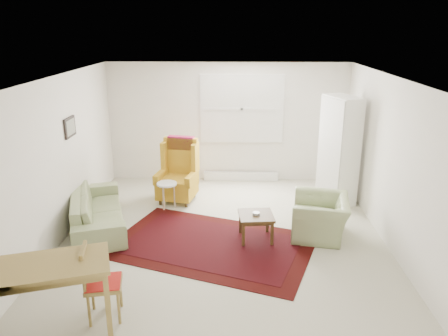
{
  "coord_description": "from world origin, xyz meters",
  "views": [
    {
      "loc": [
        0.2,
        -6.26,
        3.2
      ],
      "look_at": [
        0.0,
        0.3,
        1.05
      ],
      "focal_mm": 35.0,
      "sensor_mm": 36.0,
      "label": 1
    }
  ],
  "objects_px": {
    "coffee_table": "(256,227)",
    "cabinet": "(339,150)",
    "desk_chair": "(103,282)",
    "wingback_chair": "(177,171)",
    "sofa": "(97,203)",
    "armchair": "(320,213)",
    "desk": "(47,300)",
    "stool": "(167,195)"
  },
  "relations": [
    {
      "from": "coffee_table",
      "to": "cabinet",
      "type": "bearing_deg",
      "value": 46.22
    },
    {
      "from": "coffee_table",
      "to": "desk_chair",
      "type": "height_order",
      "value": "desk_chair"
    },
    {
      "from": "desk_chair",
      "to": "coffee_table",
      "type": "bearing_deg",
      "value": -53.51
    },
    {
      "from": "wingback_chair",
      "to": "desk_chair",
      "type": "bearing_deg",
      "value": -84.79
    },
    {
      "from": "sofa",
      "to": "armchair",
      "type": "bearing_deg",
      "value": -111.92
    },
    {
      "from": "cabinet",
      "to": "coffee_table",
      "type": "bearing_deg",
      "value": -153.11
    },
    {
      "from": "sofa",
      "to": "armchair",
      "type": "distance_m",
      "value": 3.64
    },
    {
      "from": "sofa",
      "to": "desk_chair",
      "type": "bearing_deg",
      "value": -179.64
    },
    {
      "from": "wingback_chair",
      "to": "desk",
      "type": "relative_size",
      "value": 0.9
    },
    {
      "from": "sofa",
      "to": "armchair",
      "type": "relative_size",
      "value": 2.09
    },
    {
      "from": "sofa",
      "to": "desk_chair",
      "type": "xyz_separation_m",
      "value": [
        0.81,
        -2.36,
        0.04
      ]
    },
    {
      "from": "coffee_table",
      "to": "cabinet",
      "type": "xyz_separation_m",
      "value": [
        1.59,
        1.66,
        0.79
      ]
    },
    {
      "from": "armchair",
      "to": "stool",
      "type": "distance_m",
      "value": 2.79
    },
    {
      "from": "cabinet",
      "to": "desk",
      "type": "bearing_deg",
      "value": -154.14
    },
    {
      "from": "sofa",
      "to": "desk",
      "type": "relative_size",
      "value": 1.52
    },
    {
      "from": "stool",
      "to": "wingback_chair",
      "type": "bearing_deg",
      "value": 68.12
    },
    {
      "from": "coffee_table",
      "to": "cabinet",
      "type": "distance_m",
      "value": 2.43
    },
    {
      "from": "cabinet",
      "to": "desk_chair",
      "type": "distance_m",
      "value": 4.99
    },
    {
      "from": "coffee_table",
      "to": "sofa",
      "type": "bearing_deg",
      "value": 171.42
    },
    {
      "from": "wingback_chair",
      "to": "coffee_table",
      "type": "relative_size",
      "value": 2.3
    },
    {
      "from": "desk",
      "to": "desk_chair",
      "type": "height_order",
      "value": "desk_chair"
    },
    {
      "from": "wingback_chair",
      "to": "coffee_table",
      "type": "bearing_deg",
      "value": -35.99
    },
    {
      "from": "coffee_table",
      "to": "stool",
      "type": "bearing_deg",
      "value": 142.56
    },
    {
      "from": "cabinet",
      "to": "stool",
      "type": "bearing_deg",
      "value": 168.92
    },
    {
      "from": "wingback_chair",
      "to": "desk",
      "type": "bearing_deg",
      "value": -91.83
    },
    {
      "from": "armchair",
      "to": "cabinet",
      "type": "relative_size",
      "value": 0.49
    },
    {
      "from": "wingback_chair",
      "to": "coffee_table",
      "type": "height_order",
      "value": "wingback_chair"
    },
    {
      "from": "sofa",
      "to": "stool",
      "type": "relative_size",
      "value": 4.13
    },
    {
      "from": "stool",
      "to": "armchair",
      "type": "bearing_deg",
      "value": -21.41
    },
    {
      "from": "sofa",
      "to": "cabinet",
      "type": "bearing_deg",
      "value": -91.84
    },
    {
      "from": "sofa",
      "to": "stool",
      "type": "distance_m",
      "value": 1.33
    },
    {
      "from": "armchair",
      "to": "coffee_table",
      "type": "distance_m",
      "value": 1.05
    },
    {
      "from": "stool",
      "to": "desk",
      "type": "bearing_deg",
      "value": -102.05
    },
    {
      "from": "stool",
      "to": "desk_chair",
      "type": "bearing_deg",
      "value": -94.11
    },
    {
      "from": "stool",
      "to": "desk",
      "type": "relative_size",
      "value": 0.37
    },
    {
      "from": "stool",
      "to": "sofa",
      "type": "bearing_deg",
      "value": -142.07
    },
    {
      "from": "sofa",
      "to": "desk",
      "type": "bearing_deg",
      "value": 167.72
    },
    {
      "from": "armchair",
      "to": "wingback_chair",
      "type": "relative_size",
      "value": 0.81
    },
    {
      "from": "sofa",
      "to": "cabinet",
      "type": "height_order",
      "value": "cabinet"
    },
    {
      "from": "wingback_chair",
      "to": "desk_chair",
      "type": "xyz_separation_m",
      "value": [
        -0.36,
        -3.51,
        -0.15
      ]
    },
    {
      "from": "wingback_chair",
      "to": "desk_chair",
      "type": "relative_size",
      "value": 1.33
    },
    {
      "from": "wingback_chair",
      "to": "stool",
      "type": "distance_m",
      "value": 0.51
    }
  ]
}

